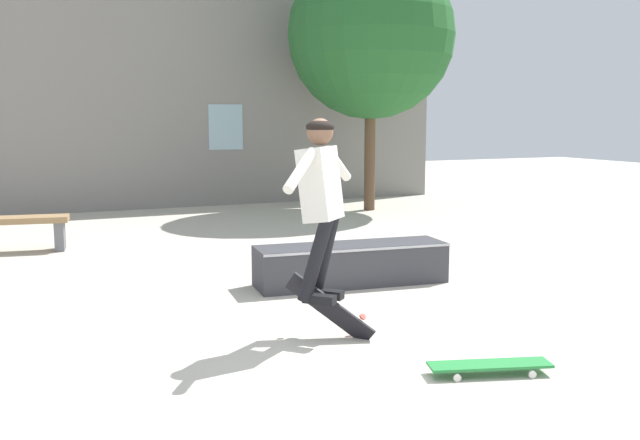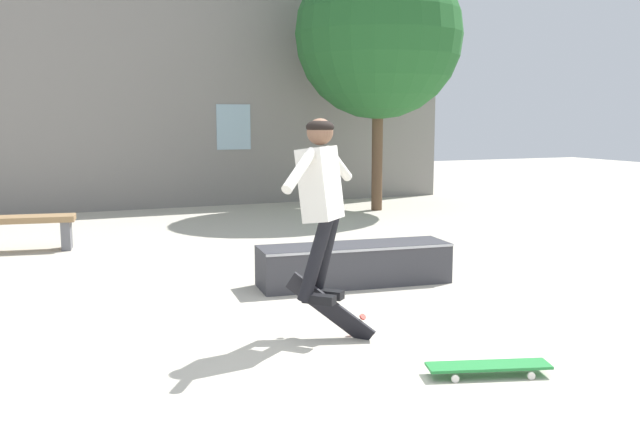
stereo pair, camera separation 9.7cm
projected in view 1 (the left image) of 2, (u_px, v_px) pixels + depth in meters
The scene contains 8 objects.
ground_plane at pixel (383, 362), 5.23m from camera, with size 40.00×40.00×0.00m, color beige.
building_backdrop at pixel (140, 83), 13.64m from camera, with size 13.32×0.52×5.93m.
tree_right at pixel (371, 35), 13.24m from camera, with size 3.12×3.12×4.85m.
park_bench at pixel (8, 227), 9.40m from camera, with size 1.57×0.62×0.47m.
skate_ledge at pixel (351, 264), 7.64m from camera, with size 2.10×0.78×0.43m.
skater at pixel (320, 193), 5.60m from camera, with size 0.94×0.89×1.45m.
skateboard_flipping at pixel (330, 309), 5.78m from camera, with size 0.59×0.50×0.61m.
skateboard_resting at pixel (490, 365), 4.97m from camera, with size 0.88×0.44×0.08m.
Camera 1 is at (-2.47, -4.40, 1.79)m, focal length 40.00 mm.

